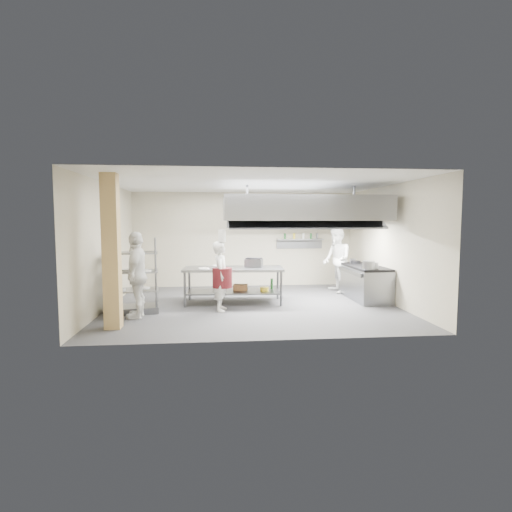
{
  "coord_description": "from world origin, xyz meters",
  "views": [
    {
      "loc": [
        -0.87,
        -9.79,
        2.09
      ],
      "look_at": [
        0.11,
        0.2,
        1.21
      ],
      "focal_mm": 28.0,
      "sensor_mm": 36.0,
      "label": 1
    }
  ],
  "objects": [
    {
      "name": "island_undershelf",
      "position": [
        -0.46,
        0.3,
        0.3
      ],
      "size": [
        2.36,
        1.07,
        0.04
      ],
      "primitive_type": "cube",
      "rotation": [
        0.0,
        0.0,
        -0.06
      ],
      "color": "slate",
      "rests_on": "island"
    },
    {
      "name": "wall_right",
      "position": [
        3.5,
        0.0,
        1.5
      ],
      "size": [
        0.0,
        6.0,
        6.0
      ],
      "primitive_type": "plane",
      "rotation": [
        1.57,
        0.0,
        -1.57
      ],
      "color": "#B7AD91",
      "rests_on": "ground"
    },
    {
      "name": "wall_back",
      "position": [
        0.0,
        3.0,
        1.5
      ],
      "size": [
        7.0,
        0.0,
        7.0
      ],
      "primitive_type": "plane",
      "rotation": [
        1.57,
        0.0,
        0.0
      ],
      "color": "#B7AD91",
      "rests_on": "ground"
    },
    {
      "name": "wall_left",
      "position": [
        -3.5,
        0.0,
        1.5
      ],
      "size": [
        0.0,
        6.0,
        6.0
      ],
      "primitive_type": "plane",
      "rotation": [
        1.57,
        0.0,
        1.57
      ],
      "color": "#B7AD91",
      "rests_on": "ground"
    },
    {
      "name": "cooking_range",
      "position": [
        3.08,
        0.5,
        0.42
      ],
      "size": [
        0.8,
        2.0,
        0.84
      ],
      "primitive_type": "cube",
      "color": "gray",
      "rests_on": "floor"
    },
    {
      "name": "floor",
      "position": [
        0.0,
        0.0,
        0.0
      ],
      "size": [
        7.0,
        7.0,
        0.0
      ],
      "primitive_type": "plane",
      "color": "#343436",
      "rests_on": "ground"
    },
    {
      "name": "chef_line",
      "position": [
        2.6,
        1.5,
        0.96
      ],
      "size": [
        0.77,
        0.97,
        1.92
      ],
      "primitive_type": "imported",
      "rotation": [
        0.0,
        0.0,
        -1.52
      ],
      "color": "white",
      "rests_on": "floor"
    },
    {
      "name": "exhaust_hood",
      "position": [
        1.3,
        0.4,
        2.4
      ],
      "size": [
        4.0,
        2.5,
        0.6
      ],
      "primitive_type": "cube",
      "color": "gray",
      "rests_on": "ceiling"
    },
    {
      "name": "hood_strip_b",
      "position": [
        2.2,
        0.4,
        2.08
      ],
      "size": [
        1.6,
        0.12,
        0.04
      ],
      "primitive_type": "cube",
      "color": "white",
      "rests_on": "exhaust_hood"
    },
    {
      "name": "chef_plating",
      "position": [
        -2.6,
        -1.04,
        0.93
      ],
      "size": [
        0.48,
        1.1,
        1.87
      ],
      "primitive_type": "imported",
      "rotation": [
        0.0,
        0.0,
        -1.59
      ],
      "color": "silver",
      "rests_on": "floor"
    },
    {
      "name": "range_top",
      "position": [
        3.08,
        0.5,
        0.87
      ],
      "size": [
        0.78,
        1.96,
        0.06
      ],
      "primitive_type": "cube",
      "color": "black",
      "rests_on": "cooking_range"
    },
    {
      "name": "wicker_basket",
      "position": [
        -0.28,
        0.3,
        0.4
      ],
      "size": [
        0.39,
        0.3,
        0.16
      ],
      "primitive_type": "cube",
      "rotation": [
        0.0,
        0.0,
        -0.17
      ],
      "color": "olive",
      "rests_on": "island_undershelf"
    },
    {
      "name": "chef_head",
      "position": [
        -0.79,
        -0.56,
        0.81
      ],
      "size": [
        0.45,
        0.63,
        1.62
      ],
      "primitive_type": "imported",
      "rotation": [
        0.0,
        0.0,
        1.47
      ],
      "color": "white",
      "rests_on": "floor"
    },
    {
      "name": "hood_strip_a",
      "position": [
        0.4,
        0.4,
        2.08
      ],
      "size": [
        1.6,
        0.12,
        0.04
      ],
      "primitive_type": "cube",
      "color": "white",
      "rests_on": "exhaust_hood"
    },
    {
      "name": "column",
      "position": [
        -2.9,
        -1.9,
        1.5
      ],
      "size": [
        0.3,
        0.3,
        3.0
      ],
      "primitive_type": "cube",
      "color": "tan",
      "rests_on": "floor"
    },
    {
      "name": "stockpot",
      "position": [
        2.88,
        -0.28,
        1.0
      ],
      "size": [
        0.3,
        0.3,
        0.21
      ],
      "primitive_type": "cylinder",
      "color": "slate",
      "rests_on": "range_top"
    },
    {
      "name": "griddle",
      "position": [
        0.07,
        0.39,
        1.02
      ],
      "size": [
        0.51,
        0.45,
        0.21
      ],
      "primitive_type": "cube",
      "rotation": [
        0.0,
        0.0,
        -0.29
      ],
      "color": "slate",
      "rests_on": "island_worktop"
    },
    {
      "name": "island_worktop",
      "position": [
        -0.46,
        0.3,
        0.88
      ],
      "size": [
        2.57,
        1.19,
        0.06
      ],
      "primitive_type": "cube",
      "rotation": [
        0.0,
        0.0,
        -0.06
      ],
      "color": "gray",
      "rests_on": "island"
    },
    {
      "name": "wall_shelf",
      "position": [
        1.8,
        2.84,
        1.5
      ],
      "size": [
        1.5,
        0.28,
        0.04
      ],
      "primitive_type": "cube",
      "color": "gray",
      "rests_on": "wall_back"
    },
    {
      "name": "pass_rack",
      "position": [
        -2.8,
        -0.56,
        0.85
      ],
      "size": [
        1.22,
        0.83,
        1.7
      ],
      "primitive_type": null,
      "rotation": [
        0.0,
        0.0,
        0.15
      ],
      "color": "slate",
      "rests_on": "floor"
    },
    {
      "name": "ceiling",
      "position": [
        0.0,
        0.0,
        3.0
      ],
      "size": [
        7.0,
        7.0,
        0.0
      ],
      "primitive_type": "plane",
      "rotation": [
        3.14,
        0.0,
        0.0
      ],
      "color": "silver",
      "rests_on": "wall_back"
    },
    {
      "name": "plate_stack",
      "position": [
        -2.8,
        -0.56,
        0.55
      ],
      "size": [
        0.28,
        0.28,
        0.05
      ],
      "primitive_type": "cylinder",
      "color": "white",
      "rests_on": "pass_rack"
    },
    {
      "name": "island",
      "position": [
        -0.46,
        0.3,
        0.46
      ],
      "size": [
        2.57,
        1.19,
        0.91
      ],
      "primitive_type": null,
      "rotation": [
        0.0,
        0.0,
        -0.06
      ],
      "color": "gray",
      "rests_on": "floor"
    }
  ]
}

